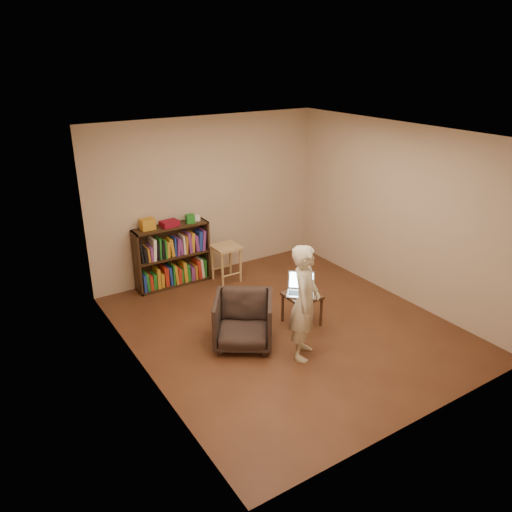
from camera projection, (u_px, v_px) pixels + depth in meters
floor at (286, 327)px, 6.85m from camera, size 4.50×4.50×0.00m
ceiling at (292, 134)px, 5.86m from camera, size 4.50×4.50×0.00m
wall_back at (208, 197)px, 8.11m from camera, size 4.00×0.00×4.00m
wall_left at (138, 273)px, 5.36m from camera, size 0.00×4.50×4.50m
wall_right at (399, 213)px, 7.35m from camera, size 0.00×4.50×4.50m
bookshelf at (172, 259)px, 7.95m from camera, size 1.20×0.30×1.00m
box_yellow at (148, 224)px, 7.53m from camera, size 0.21×0.16×0.17m
red_cloth at (169, 223)px, 7.69m from camera, size 0.29×0.23×0.09m
box_green at (190, 219)px, 7.84m from camera, size 0.15×0.15×0.13m
box_white at (196, 218)px, 7.95m from camera, size 0.12×0.12×0.08m
stool at (226, 253)px, 8.05m from camera, size 0.42×0.42×0.61m
armchair at (243, 321)px, 6.33m from camera, size 1.01×1.02×0.67m
side_table at (302, 299)px, 6.80m from camera, size 0.43×0.43×0.44m
laptop at (301, 289)px, 6.80m from camera, size 0.49×0.48×0.27m
person at (305, 302)px, 5.94m from camera, size 0.63×0.62×1.46m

